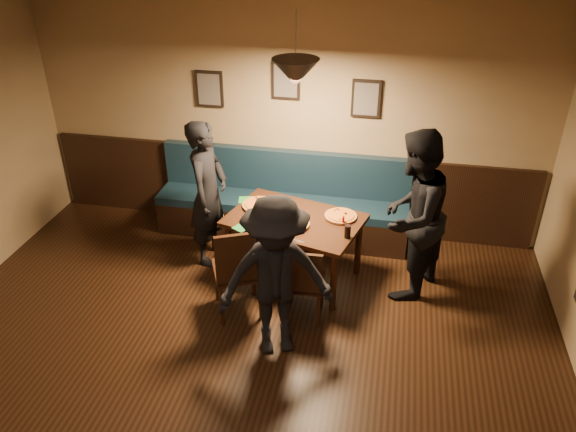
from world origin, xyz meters
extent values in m
plane|color=silver|center=(0.00, 0.00, 2.80)|extent=(7.00, 7.00, 0.00)
plane|color=#8C704F|center=(0.00, 3.50, 1.40)|extent=(6.00, 0.00, 6.00)
cube|color=black|center=(0.00, 3.47, 0.50)|extent=(5.88, 0.06, 1.00)
cube|color=black|center=(-0.90, 3.47, 1.70)|extent=(0.32, 0.04, 0.42)
cube|color=black|center=(0.00, 3.47, 1.85)|extent=(0.32, 0.04, 0.42)
cube|color=black|center=(0.90, 3.47, 1.70)|extent=(0.32, 0.04, 0.42)
cone|color=black|center=(0.31, 2.39, 2.25)|extent=(0.44, 0.44, 0.25)
cube|color=black|center=(0.31, 2.39, 0.36)|extent=(1.53, 1.19, 0.73)
imported|color=black|center=(-0.68, 2.56, 0.83)|extent=(0.44, 0.63, 1.66)
imported|color=black|center=(1.49, 2.37, 0.89)|extent=(0.98, 1.07, 1.79)
imported|color=black|center=(0.36, 1.25, 0.78)|extent=(1.15, 0.89, 1.56)
cylinder|color=gold|center=(-0.10, 2.56, 0.75)|extent=(0.43, 0.43, 0.04)
cylinder|color=gold|center=(0.31, 2.24, 0.75)|extent=(0.45, 0.45, 0.04)
cylinder|color=gold|center=(0.78, 2.50, 0.74)|extent=(0.39, 0.39, 0.04)
cylinder|color=black|center=(0.89, 2.12, 0.79)|extent=(0.07, 0.07, 0.13)
cylinder|color=#A82205|center=(0.82, 2.36, 0.78)|extent=(0.03, 0.03, 0.11)
cube|color=#207B23|center=(-0.29, 2.67, 0.73)|extent=(0.19, 0.19, 0.01)
cube|color=#1C6B2D|center=(-0.18, 2.09, 0.73)|extent=(0.19, 0.19, 0.01)
cube|color=#BABBBF|center=(0.31, 1.98, 0.73)|extent=(0.17, 0.09, 0.00)
camera|label=1|loc=(1.23, -2.58, 3.65)|focal=35.06mm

